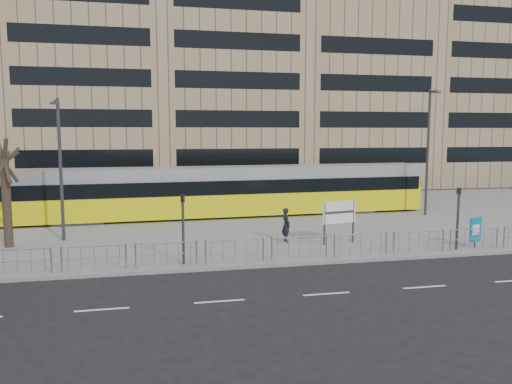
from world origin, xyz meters
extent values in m
plane|color=black|center=(0.00, 0.00, 0.00)|extent=(120.00, 120.00, 0.00)
cube|color=slate|center=(0.00, 12.00, 0.07)|extent=(64.00, 24.00, 0.15)
cube|color=gray|center=(0.00, 0.05, 0.07)|extent=(64.00, 0.25, 0.17)
cube|color=tan|center=(-10.00, 34.00, 11.00)|extent=(14.00, 16.00, 22.00)
cube|color=tan|center=(4.00, 34.00, 12.00)|extent=(14.00, 16.00, 24.00)
cube|color=tan|center=(18.00, 34.00, 10.50)|extent=(14.00, 16.00, 21.00)
cube|color=tan|center=(32.00, 34.00, 11.50)|extent=(14.00, 16.00, 23.00)
cylinder|color=gray|center=(2.00, 0.50, 1.20)|extent=(32.00, 0.05, 0.05)
cylinder|color=gray|center=(2.00, 0.50, 0.70)|extent=(32.00, 0.04, 0.04)
cube|color=white|center=(1.00, -4.00, 0.01)|extent=(62.00, 0.12, 0.01)
cube|color=yellow|center=(0.50, 12.94, 1.14)|extent=(29.30, 3.96, 1.67)
cube|color=black|center=(0.50, 12.94, 2.29)|extent=(28.89, 3.99, 0.94)
cube|color=#B5B6BB|center=(0.50, 12.94, 3.18)|extent=(29.29, 3.74, 0.83)
cube|color=yellow|center=(14.47, 13.52, 1.82)|extent=(1.35, 2.40, 2.71)
cube|color=yellow|center=(-13.46, 12.37, 1.82)|extent=(1.35, 2.40, 2.71)
cylinder|color=#2D2D30|center=(0.50, 12.94, 1.92)|extent=(2.59, 2.59, 3.13)
cube|color=#2D2D30|center=(9.89, 13.33, 0.41)|extent=(3.24, 2.75, 0.52)
cube|color=#2D2D30|center=(-8.88, 12.56, 0.41)|extent=(3.24, 2.75, 0.52)
cylinder|color=#2D2D30|center=(4.42, 3.07, 1.28)|extent=(0.10, 0.10, 2.25)
cylinder|color=#2D2D30|center=(6.15, 3.43, 1.28)|extent=(0.10, 0.10, 2.25)
cube|color=white|center=(5.29, 3.25, 1.81)|extent=(1.93, 0.47, 1.17)
cylinder|color=#2D2D30|center=(11.69, 0.94, 0.56)|extent=(0.06, 0.06, 0.82)
cube|color=#0B71A2|center=(11.69, 0.94, 1.08)|extent=(0.80, 0.30, 1.23)
cube|color=white|center=(11.69, 0.91, 1.08)|extent=(0.49, 0.16, 0.51)
imported|color=black|center=(2.71, 4.30, 1.05)|extent=(0.51, 0.71, 1.81)
cylinder|color=#2D2D30|center=(-2.94, 0.77, 1.65)|extent=(0.12, 0.12, 3.00)
imported|color=#2D2D30|center=(-2.94, 0.77, 2.75)|extent=(0.23, 0.25, 1.00)
cylinder|color=#2D2D30|center=(10.52, 0.75, 1.65)|extent=(0.12, 0.12, 3.00)
imported|color=#2D2D30|center=(10.52, 0.75, 2.75)|extent=(0.19, 0.22, 1.00)
cylinder|color=#2D2D30|center=(-8.97, 7.03, 3.94)|extent=(0.18, 0.18, 7.57)
cylinder|color=#2D2D30|center=(-8.97, 6.63, 7.52)|extent=(0.14, 0.90, 0.14)
cube|color=#2D2D30|center=(-8.97, 6.18, 7.42)|extent=(0.45, 0.20, 0.12)
cylinder|color=#2D2D30|center=(14.57, 10.49, 4.53)|extent=(0.18, 0.18, 8.75)
cylinder|color=#2D2D30|center=(14.57, 10.09, 8.70)|extent=(0.14, 0.90, 0.14)
cube|color=#2D2D30|center=(14.57, 9.64, 8.60)|extent=(0.45, 0.20, 0.12)
cylinder|color=#30231A|center=(-11.43, 5.97, 2.40)|extent=(0.44, 0.44, 4.50)
camera|label=1|loc=(-4.25, -20.96, 5.96)|focal=35.00mm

